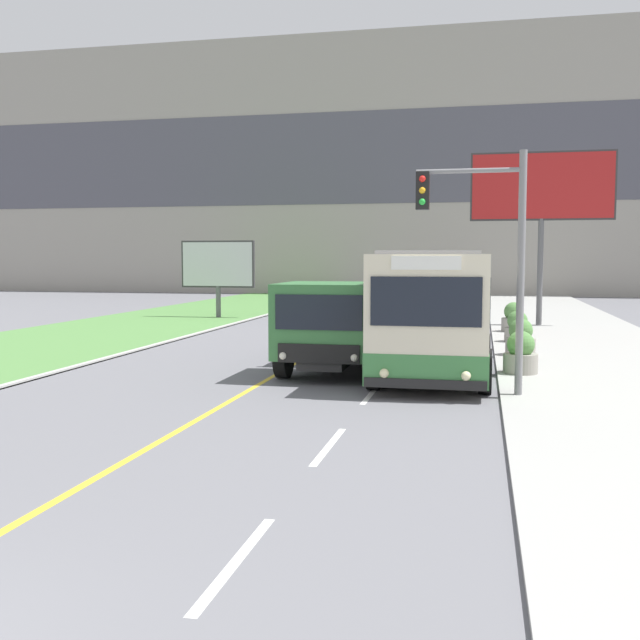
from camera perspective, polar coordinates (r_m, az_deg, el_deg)
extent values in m
cube|color=silver|center=(7.78, -6.41, -17.78)|extent=(0.12, 2.40, 0.01)
cube|color=silver|center=(12.02, 0.69, -9.57)|extent=(0.12, 2.40, 0.01)
cube|color=silver|center=(16.45, 3.90, -5.64)|extent=(0.12, 2.40, 0.01)
cube|color=silver|center=(20.95, 5.71, -3.39)|extent=(0.12, 2.40, 0.01)
cube|color=silver|center=(25.49, 6.88, -1.93)|extent=(0.12, 2.40, 0.01)
cube|color=silver|center=(30.04, 7.69, -0.91)|extent=(0.12, 2.40, 0.01)
cube|color=silver|center=(34.61, 8.29, -0.16)|extent=(0.12, 2.40, 0.01)
cube|color=silver|center=(39.19, 8.75, 0.41)|extent=(0.12, 2.40, 0.01)
cube|color=silver|center=(43.77, 9.11, 0.86)|extent=(0.12, 2.40, 0.01)
cube|color=silver|center=(48.35, 9.40, 1.23)|extent=(0.12, 2.40, 0.01)
cube|color=gray|center=(63.02, 7.63, 11.36)|extent=(80.00, 8.00, 20.38)
cube|color=#4C4C56|center=(59.11, 7.32, 12.30)|extent=(80.00, 0.04, 7.13)
cube|color=beige|center=(18.15, 8.65, 0.58)|extent=(2.58, 5.36, 2.77)
cube|color=#3D7F42|center=(18.25, 8.61, -2.67)|extent=(2.60, 5.38, 0.70)
cube|color=black|center=(18.12, 8.66, 1.89)|extent=(2.60, 4.93, 0.97)
cube|color=gray|center=(18.10, 8.71, 5.09)|extent=(2.19, 4.83, 0.08)
cube|color=black|center=(15.43, 8.05, 1.39)|extent=(2.27, 0.04, 1.02)
cube|color=black|center=(15.61, 7.97, -4.86)|extent=(2.53, 0.06, 0.20)
sphere|color=#F4EAB2|center=(15.65, 4.91, -4.06)|extent=(0.20, 0.20, 0.20)
sphere|color=#F4EAB2|center=(15.53, 11.07, -4.20)|extent=(0.20, 0.20, 0.20)
cube|color=white|center=(15.40, 8.08, 4.33)|extent=(1.42, 0.04, 0.28)
cylinder|color=black|center=(16.91, 4.13, -3.65)|extent=(0.28, 1.00, 1.00)
cylinder|color=black|center=(16.75, 12.47, -3.83)|extent=(0.28, 1.00, 1.00)
cylinder|color=black|center=(20.07, 5.42, -2.31)|extent=(0.28, 1.00, 1.00)
cylinder|color=black|center=(19.94, 12.43, -2.46)|extent=(0.28, 1.00, 1.00)
cube|color=black|center=(20.64, 1.93, -2.25)|extent=(1.08, 6.89, 0.20)
cube|color=#38753D|center=(18.41, 0.74, 0.03)|extent=(2.41, 2.54, 1.81)
cube|color=black|center=(17.13, -0.12, 0.58)|extent=(2.05, 0.04, 0.81)
cube|color=black|center=(17.21, -0.12, -2.59)|extent=(1.93, 0.06, 0.44)
sphere|color=silver|center=(17.41, -2.84, -2.75)|extent=(0.18, 0.18, 0.18)
sphere|color=silver|center=(17.05, 2.64, -2.90)|extent=(0.18, 0.18, 0.18)
cube|color=slate|center=(21.98, 2.58, -1.40)|extent=(2.29, 4.10, 0.12)
cube|color=slate|center=(22.13, -0.18, 0.27)|extent=(0.12, 4.10, 1.37)
cube|color=slate|center=(21.77, 5.40, 0.18)|extent=(0.12, 4.10, 1.37)
cube|color=slate|center=(19.97, 1.64, -0.22)|extent=(2.29, 0.12, 1.37)
cube|color=slate|center=(23.88, 3.38, 0.60)|extent=(2.29, 0.12, 1.37)
cube|color=slate|center=(19.92, 1.64, 2.08)|extent=(2.29, 0.12, 0.24)
cylinder|color=black|center=(18.51, -2.79, -2.84)|extent=(0.30, 1.04, 1.04)
cylinder|color=black|center=(18.07, 4.02, -3.03)|extent=(0.30, 1.04, 1.04)
cylinder|color=black|center=(22.40, -0.13, -1.50)|extent=(0.30, 1.04, 1.04)
cylinder|color=black|center=(22.04, 5.51, -1.62)|extent=(0.30, 1.04, 1.04)
cube|color=black|center=(32.61, 6.28, 0.41)|extent=(1.80, 4.30, 0.61)
cube|color=black|center=(32.67, 6.31, 1.53)|extent=(1.53, 2.37, 0.65)
cylinder|color=black|center=(31.44, 4.56, -0.07)|extent=(0.18, 0.62, 0.62)
cylinder|color=black|center=(31.27, 7.51, -0.12)|extent=(0.18, 0.62, 0.62)
cylinder|color=black|center=(33.99, 5.14, 0.30)|extent=(0.18, 0.62, 0.62)
cylinder|color=black|center=(33.83, 7.86, 0.25)|extent=(0.18, 0.62, 0.62)
cylinder|color=slate|center=(16.22, 15.05, 3.27)|extent=(0.16, 0.16, 5.19)
cylinder|color=slate|center=(16.29, 11.28, 11.09)|extent=(2.20, 0.10, 0.10)
cube|color=black|center=(16.30, 7.83, 9.72)|extent=(0.28, 0.24, 0.80)
sphere|color=red|center=(16.19, 7.81, 10.61)|extent=(0.14, 0.14, 0.14)
sphere|color=orange|center=(16.17, 7.80, 9.76)|extent=(0.14, 0.14, 0.14)
sphere|color=green|center=(16.15, 7.79, 8.91)|extent=(0.14, 0.14, 0.14)
cylinder|color=#59595B|center=(33.29, 16.41, 3.46)|extent=(0.24, 0.24, 4.60)
cube|color=#333333|center=(33.41, 16.57, 9.75)|extent=(5.94, 0.20, 2.89)
cube|color=#AD1E1E|center=(33.30, 16.58, 9.77)|extent=(5.78, 0.02, 2.73)
cylinder|color=#59595B|center=(37.04, -7.75, 1.38)|extent=(0.24, 0.24, 1.57)
cube|color=#333333|center=(36.98, -7.78, 4.24)|extent=(3.70, 0.20, 2.29)
cube|color=silver|center=(36.88, -7.84, 4.24)|extent=(3.54, 0.02, 2.13)
cylinder|color=gray|center=(19.43, 15.02, -3.22)|extent=(0.85, 0.85, 0.49)
sphere|color=#518442|center=(19.37, 15.05, -1.81)|extent=(0.68, 0.68, 0.68)
cylinder|color=gray|center=(23.01, 15.02, -1.97)|extent=(0.88, 0.88, 0.50)
sphere|color=#518442|center=(22.96, 15.05, -0.76)|extent=(0.70, 0.70, 0.70)
cylinder|color=gray|center=(26.59, 14.78, -1.08)|extent=(0.86, 0.86, 0.49)
sphere|color=#518442|center=(26.55, 14.81, -0.05)|extent=(0.69, 0.69, 0.69)
cylinder|color=gray|center=(30.18, 14.52, -0.35)|extent=(0.92, 0.92, 0.53)
sphere|color=#518442|center=(30.14, 14.54, 0.63)|extent=(0.74, 0.74, 0.74)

